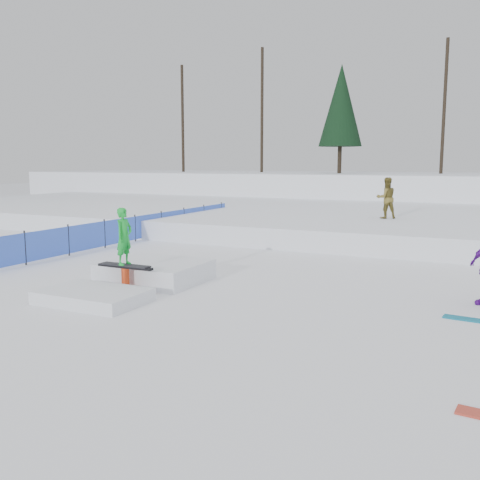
% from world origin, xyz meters
% --- Properties ---
extents(ground, '(120.00, 120.00, 0.00)m').
position_xyz_m(ground, '(0.00, 0.00, 0.00)').
color(ground, white).
extents(snow_berm, '(60.00, 14.00, 2.40)m').
position_xyz_m(snow_berm, '(0.00, 30.00, 1.20)').
color(snow_berm, white).
rests_on(snow_berm, ground).
extents(snow_midrise, '(50.00, 18.00, 0.80)m').
position_xyz_m(snow_midrise, '(0.00, 16.00, 0.40)').
color(snow_midrise, white).
rests_on(snow_midrise, ground).
extents(safety_fence, '(0.05, 16.00, 1.10)m').
position_xyz_m(safety_fence, '(-6.50, 6.60, 0.55)').
color(safety_fence, blue).
rests_on(safety_fence, ground).
extents(walker_olive, '(1.09, 1.02, 1.78)m').
position_xyz_m(walker_olive, '(2.49, 12.49, 1.69)').
color(walker_olive, brown).
rests_on(walker_olive, snow_midrise).
extents(loose_board_teal, '(1.42, 0.42, 0.03)m').
position_xyz_m(loose_board_teal, '(6.65, 0.50, 0.01)').
color(loose_board_teal, '#0F6887').
rests_on(loose_board_teal, ground).
extents(jib_rail_feature, '(2.60, 4.40, 2.11)m').
position_xyz_m(jib_rail_feature, '(-1.47, 0.03, 0.30)').
color(jib_rail_feature, white).
rests_on(jib_rail_feature, ground).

